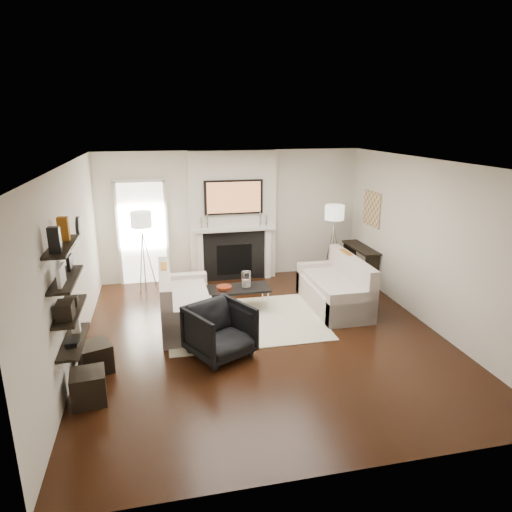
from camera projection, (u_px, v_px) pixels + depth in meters
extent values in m
plane|color=black|center=(264.00, 336.00, 7.21)|extent=(6.00, 6.00, 0.00)
plane|color=white|center=(265.00, 163.00, 6.44)|extent=(6.00, 6.00, 0.00)
plane|color=silver|center=(232.00, 215.00, 9.64)|extent=(5.50, 0.00, 5.50)
plane|color=silver|center=(343.00, 348.00, 4.02)|extent=(5.50, 0.00, 5.50)
plane|color=silver|center=(70.00, 266.00, 6.26)|extent=(0.00, 6.00, 6.00)
plane|color=silver|center=(429.00, 244.00, 7.39)|extent=(0.00, 6.00, 6.00)
cube|color=silver|center=(233.00, 216.00, 9.52)|extent=(1.80, 0.25, 2.70)
cube|color=black|center=(234.00, 256.00, 9.63)|extent=(1.30, 0.02, 1.04)
cube|color=black|center=(234.00, 260.00, 9.65)|extent=(0.75, 0.02, 0.65)
cube|color=white|center=(200.00, 257.00, 9.45)|extent=(0.12, 0.08, 1.10)
cube|color=white|center=(268.00, 253.00, 9.74)|extent=(0.12, 0.08, 1.10)
cube|color=white|center=(234.00, 229.00, 9.41)|extent=(1.70, 0.18, 0.07)
cube|color=black|center=(234.00, 197.00, 9.25)|extent=(1.20, 0.06, 0.70)
cube|color=#BF723F|center=(234.00, 197.00, 9.22)|extent=(1.10, 0.00, 0.62)
cylinder|color=silver|center=(207.00, 222.00, 9.26)|extent=(0.04, 0.04, 0.30)
cylinder|color=silver|center=(201.00, 223.00, 9.24)|extent=(0.04, 0.04, 0.24)
cylinder|color=silver|center=(260.00, 219.00, 9.48)|extent=(0.04, 0.04, 0.30)
cylinder|color=silver|center=(266.00, 220.00, 9.52)|extent=(0.04, 0.04, 0.24)
cube|color=white|center=(143.00, 234.00, 9.32)|extent=(0.90, 0.02, 2.10)
cube|color=white|center=(119.00, 235.00, 9.21)|extent=(0.06, 0.06, 2.16)
cube|color=white|center=(167.00, 233.00, 9.40)|extent=(0.06, 0.06, 2.16)
cube|color=white|center=(139.00, 181.00, 9.00)|extent=(1.02, 0.06, 0.06)
cube|color=beige|center=(245.00, 321.00, 7.74)|extent=(2.60, 2.00, 0.01)
cube|color=beige|center=(187.00, 311.00, 7.62)|extent=(0.85, 1.80, 0.42)
cube|color=beige|center=(166.00, 295.00, 7.46)|extent=(0.18, 1.80, 0.80)
cube|color=beige|center=(191.00, 327.00, 6.84)|extent=(0.85, 0.18, 0.60)
cube|color=beige|center=(184.00, 290.00, 8.36)|extent=(0.85, 0.18, 0.60)
cube|color=beige|center=(189.00, 297.00, 7.56)|extent=(0.63, 1.44, 0.10)
cube|color=#9F5913|center=(164.00, 278.00, 7.69)|extent=(0.10, 0.42, 0.42)
cube|color=black|center=(165.00, 291.00, 7.13)|extent=(0.10, 0.40, 0.40)
cube|color=beige|center=(333.00, 296.00, 8.31)|extent=(0.85, 1.80, 0.42)
cube|color=beige|center=(351.00, 278.00, 8.29)|extent=(0.18, 1.80, 0.80)
cube|color=beige|center=(352.00, 308.00, 7.52)|extent=(0.85, 0.18, 0.60)
cube|color=beige|center=(318.00, 277.00, 9.04)|extent=(0.85, 0.18, 0.60)
cube|color=beige|center=(331.00, 282.00, 8.22)|extent=(0.63, 1.44, 0.10)
cube|color=#9F5913|center=(345.00, 262.00, 8.51)|extent=(0.10, 0.42, 0.42)
cube|color=black|center=(359.00, 273.00, 7.95)|extent=(0.10, 0.40, 0.40)
cube|color=black|center=(238.00, 289.00, 8.12)|extent=(1.10, 0.55, 0.04)
cylinder|color=silver|center=(212.00, 307.00, 7.87)|extent=(0.02, 0.02, 0.38)
cylinder|color=silver|center=(268.00, 302.00, 8.07)|extent=(0.02, 0.02, 0.38)
cylinder|color=silver|center=(209.00, 297.00, 8.28)|extent=(0.02, 0.02, 0.38)
cylinder|color=silver|center=(262.00, 293.00, 8.49)|extent=(0.02, 0.02, 0.38)
cylinder|color=white|center=(246.00, 280.00, 8.10)|extent=(0.17, 0.17, 0.30)
cylinder|color=white|center=(246.00, 283.00, 8.12)|extent=(0.10, 0.10, 0.15)
cylinder|color=#B8401E|center=(224.00, 287.00, 8.05)|extent=(0.27, 0.27, 0.05)
imported|color=black|center=(220.00, 329.00, 6.52)|extent=(1.07, 1.05, 0.83)
cylinder|color=silver|center=(144.00, 262.00, 9.00)|extent=(0.02, 0.02, 1.20)
cylinder|color=white|center=(141.00, 219.00, 8.76)|extent=(0.40, 0.40, 0.30)
cylinder|color=silver|center=(150.00, 261.00, 9.02)|extent=(0.25, 0.02, 1.23)
cylinder|color=silver|center=(141.00, 260.00, 9.08)|extent=(0.14, 0.22, 1.23)
cylinder|color=silver|center=(141.00, 263.00, 8.90)|extent=(0.14, 0.22, 1.23)
cylinder|color=silver|center=(333.00, 252.00, 9.66)|extent=(0.02, 0.02, 1.20)
cylinder|color=white|center=(335.00, 212.00, 9.42)|extent=(0.40, 0.40, 0.30)
cylinder|color=silver|center=(337.00, 252.00, 9.69)|extent=(0.25, 0.02, 1.23)
cylinder|color=silver|center=(329.00, 251.00, 9.74)|extent=(0.14, 0.22, 1.23)
cylinder|color=silver|center=(332.00, 253.00, 9.56)|extent=(0.14, 0.22, 1.23)
cube|color=black|center=(361.00, 248.00, 9.49)|extent=(0.35, 1.20, 0.04)
cube|color=black|center=(372.00, 273.00, 9.09)|extent=(0.30, 0.04, 0.71)
cube|color=black|center=(349.00, 257.00, 10.12)|extent=(0.30, 0.04, 0.71)
cube|color=tan|center=(372.00, 209.00, 9.25)|extent=(0.03, 0.70, 0.70)
cube|color=black|center=(74.00, 341.00, 5.54)|extent=(0.25, 1.00, 0.03)
cube|color=black|center=(70.00, 311.00, 5.43)|extent=(0.25, 1.00, 0.04)
cube|color=black|center=(66.00, 279.00, 5.31)|extent=(0.25, 1.00, 0.04)
cube|color=black|center=(62.00, 246.00, 5.20)|extent=(0.25, 1.00, 0.04)
cube|color=black|center=(55.00, 240.00, 4.85)|extent=(0.12, 0.10, 0.28)
cube|color=#9F5913|center=(63.00, 229.00, 5.34)|extent=(0.12, 0.10, 0.28)
cube|color=white|center=(61.00, 275.00, 5.06)|extent=(0.04, 0.30, 0.22)
cube|color=black|center=(70.00, 262.00, 5.58)|extent=(0.04, 0.22, 0.18)
cube|color=black|center=(65.00, 310.00, 5.15)|extent=(0.18, 0.25, 0.20)
cube|color=black|center=(71.00, 301.00, 5.52)|extent=(0.15, 0.12, 0.12)
cube|color=black|center=(72.00, 342.00, 5.43)|extent=(0.14, 0.20, 0.05)
cube|color=white|center=(76.00, 325.00, 5.72)|extent=(0.10, 0.10, 0.18)
cylinder|color=black|center=(79.00, 227.00, 7.01)|extent=(0.04, 0.34, 0.34)
cylinder|color=white|center=(80.00, 227.00, 7.02)|extent=(0.01, 0.29, 0.29)
cube|color=black|center=(96.00, 358.00, 6.16)|extent=(0.51, 0.51, 0.40)
cube|color=black|center=(89.00, 387.00, 5.48)|extent=(0.44, 0.44, 0.40)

